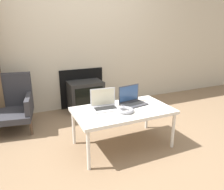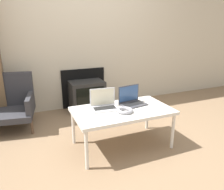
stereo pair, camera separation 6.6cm
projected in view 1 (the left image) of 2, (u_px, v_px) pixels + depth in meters
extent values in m
plane|color=#7A6047|center=(127.00, 150.00, 2.50)|extent=(14.00, 14.00, 0.00)
cube|color=#B7AD99|center=(81.00, 29.00, 3.52)|extent=(7.00, 0.06, 2.60)
cube|color=black|center=(82.00, 88.00, 3.76)|extent=(0.75, 0.03, 0.66)
cube|color=silver|center=(123.00, 111.00, 2.47)|extent=(1.10, 0.63, 0.04)
cylinder|color=silver|center=(88.00, 151.00, 2.10)|extent=(0.04, 0.04, 0.42)
cylinder|color=silver|center=(173.00, 131.00, 2.50)|extent=(0.04, 0.04, 0.42)
cylinder|color=silver|center=(74.00, 128.00, 2.58)|extent=(0.04, 0.04, 0.42)
cylinder|color=silver|center=(147.00, 114.00, 2.98)|extent=(0.04, 0.04, 0.42)
cube|color=silver|center=(105.00, 109.00, 2.46)|extent=(0.31, 0.23, 0.02)
cube|color=black|center=(105.00, 108.00, 2.45)|extent=(0.26, 0.14, 0.00)
cube|color=silver|center=(103.00, 97.00, 2.51)|extent=(0.29, 0.04, 0.20)
cube|color=beige|center=(103.00, 97.00, 2.51)|extent=(0.27, 0.03, 0.18)
cube|color=#38383D|center=(134.00, 104.00, 2.60)|extent=(0.32, 0.25, 0.02)
cube|color=black|center=(134.00, 103.00, 2.60)|extent=(0.26, 0.15, 0.00)
cube|color=#38383D|center=(129.00, 93.00, 2.64)|extent=(0.29, 0.05, 0.20)
cube|color=#2D4C7F|center=(129.00, 93.00, 2.64)|extent=(0.27, 0.05, 0.18)
torus|color=gray|center=(126.00, 110.00, 2.38)|extent=(0.18, 0.18, 0.04)
cube|color=silver|center=(145.00, 110.00, 2.42)|extent=(0.06, 0.15, 0.01)
cube|color=black|center=(86.00, 96.00, 3.62)|extent=(0.55, 0.38, 0.49)
cube|color=black|center=(89.00, 99.00, 3.45)|extent=(0.45, 0.01, 0.38)
cube|color=#2D2D33|center=(7.00, 115.00, 2.90)|extent=(0.72, 0.70, 0.08)
cube|color=#2D2D33|center=(8.00, 90.00, 3.05)|extent=(0.64, 0.20, 0.46)
cube|color=#2D2D33|center=(29.00, 103.00, 2.93)|extent=(0.15, 0.55, 0.20)
cylinder|color=#4C3828|center=(31.00, 128.00, 2.82)|extent=(0.04, 0.04, 0.19)
cylinder|color=#4C3828|center=(28.00, 114.00, 3.26)|extent=(0.04, 0.04, 0.19)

